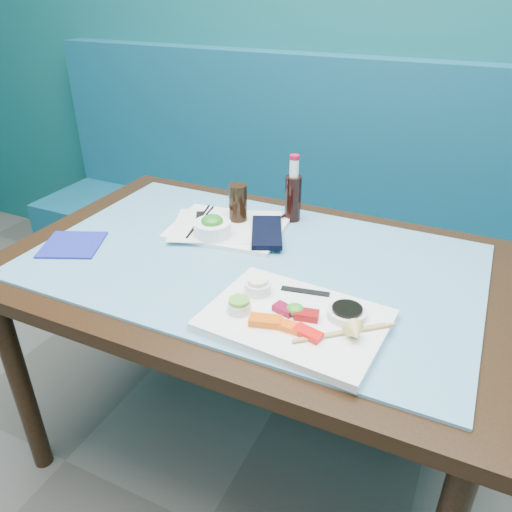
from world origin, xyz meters
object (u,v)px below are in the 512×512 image
at_px(dining_table, 253,287).
at_px(serving_tray, 227,228).
at_px(seaweed_bowl, 212,229).
at_px(cola_glass, 238,203).
at_px(cola_bottle_body, 293,199).
at_px(blue_napkin, 73,245).
at_px(sashimi_plate, 295,320).
at_px(booth_bench, 333,250).

xyz_separation_m(dining_table, serving_tray, (-0.15, 0.14, 0.10)).
height_order(seaweed_bowl, cola_glass, cola_glass).
relative_size(cola_glass, cola_bottle_body, 0.80).
bearing_deg(blue_napkin, serving_tray, 38.29).
bearing_deg(serving_tray, cola_glass, 73.01).
height_order(serving_tray, seaweed_bowl, seaweed_bowl).
xyz_separation_m(dining_table, sashimi_plate, (0.22, -0.23, 0.10)).
distance_m(dining_table, cola_bottle_body, 0.34).
bearing_deg(booth_bench, serving_tray, -102.23).
xyz_separation_m(dining_table, blue_napkin, (-0.52, -0.15, 0.09)).
bearing_deg(cola_glass, blue_napkin, -137.54).
bearing_deg(blue_napkin, cola_glass, 42.46).
distance_m(booth_bench, seaweed_bowl, 0.90).
relative_size(dining_table, cola_glass, 11.75).
xyz_separation_m(seaweed_bowl, cola_glass, (0.02, 0.13, 0.04)).
distance_m(booth_bench, sashimi_plate, 1.16).
bearing_deg(sashimi_plate, booth_bench, 105.85).
height_order(dining_table, cola_bottle_body, cola_bottle_body).
xyz_separation_m(serving_tray, seaweed_bowl, (-0.01, -0.07, 0.03)).
distance_m(seaweed_bowl, cola_bottle_body, 0.29).
bearing_deg(booth_bench, seaweed_bowl, -101.79).
distance_m(cola_bottle_body, blue_napkin, 0.69).
distance_m(dining_table, cola_glass, 0.29).
distance_m(sashimi_plate, cola_bottle_body, 0.57).
height_order(serving_tray, blue_napkin, serving_tray).
height_order(booth_bench, serving_tray, booth_bench).
bearing_deg(cola_bottle_body, serving_tray, -134.55).
height_order(sashimi_plate, seaweed_bowl, seaweed_bowl).
distance_m(serving_tray, blue_napkin, 0.47).
relative_size(dining_table, cola_bottle_body, 9.45).
xyz_separation_m(cola_glass, cola_bottle_body, (0.15, 0.10, 0.00)).
distance_m(booth_bench, cola_glass, 0.81).
bearing_deg(sashimi_plate, dining_table, 137.95).
distance_m(dining_table, serving_tray, 0.23).
relative_size(sashimi_plate, serving_tray, 1.16).
bearing_deg(serving_tray, booth_bench, 71.08).
distance_m(sashimi_plate, blue_napkin, 0.74).
bearing_deg(dining_table, cola_bottle_body, 89.48).
xyz_separation_m(sashimi_plate, cola_bottle_body, (-0.21, 0.52, 0.06)).
relative_size(booth_bench, cola_glass, 25.18).
relative_size(cola_bottle_body, blue_napkin, 0.90).
relative_size(booth_bench, blue_napkin, 18.25).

